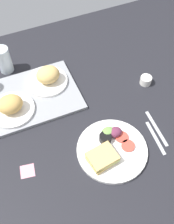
% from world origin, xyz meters
% --- Properties ---
extents(ground_plane, '(1.90, 1.50, 0.03)m').
position_xyz_m(ground_plane, '(0.00, 0.00, -0.01)').
color(ground_plane, black).
extents(serving_tray, '(0.45, 0.34, 0.02)m').
position_xyz_m(serving_tray, '(-0.18, 0.24, 0.01)').
color(serving_tray, gray).
rests_on(serving_tray, ground_plane).
extents(bread_plate_near, '(0.20, 0.20, 0.09)m').
position_xyz_m(bread_plate_near, '(-0.28, 0.19, 0.05)').
color(bread_plate_near, white).
rests_on(bread_plate_near, serving_tray).
extents(bread_plate_far, '(0.20, 0.20, 0.09)m').
position_xyz_m(bread_plate_far, '(-0.08, 0.29, 0.05)').
color(bread_plate_far, white).
rests_on(bread_plate_far, serving_tray).
extents(plate_with_salad, '(0.29, 0.29, 0.05)m').
position_xyz_m(plate_with_salad, '(0.04, -0.16, 0.02)').
color(plate_with_salad, white).
rests_on(plate_with_salad, ground_plane).
extents(drinking_glass, '(0.07, 0.07, 0.14)m').
position_xyz_m(drinking_glass, '(-0.24, 0.47, 0.07)').
color(drinking_glass, silver).
rests_on(drinking_glass, ground_plane).
extents(espresso_cup, '(0.06, 0.06, 0.04)m').
position_xyz_m(espresso_cup, '(0.37, 0.10, 0.02)').
color(espresso_cup, silver).
rests_on(espresso_cup, ground_plane).
extents(fork, '(0.03, 0.17, 0.01)m').
position_xyz_m(fork, '(0.25, -0.19, 0.00)').
color(fork, '#B7B7BC').
rests_on(fork, ground_plane).
extents(knife, '(0.03, 0.19, 0.01)m').
position_xyz_m(knife, '(0.28, -0.15, 0.00)').
color(knife, '#B7B7BC').
rests_on(knife, ground_plane).
extents(sticky_note, '(0.06, 0.06, 0.00)m').
position_xyz_m(sticky_note, '(-0.30, -0.11, 0.00)').
color(sticky_note, pink).
rests_on(sticky_note, ground_plane).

